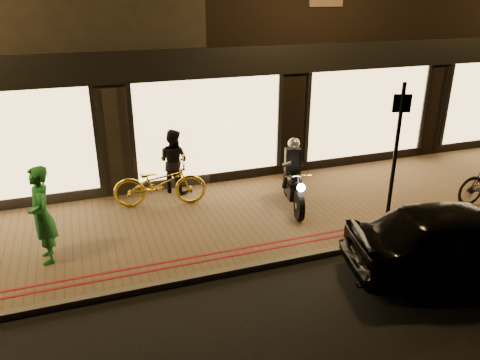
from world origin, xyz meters
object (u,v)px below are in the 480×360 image
Objects in this scene: sign_post at (396,149)px; parked_car at (463,241)px; bicycle_gold at (160,183)px; motorcycle at (293,181)px; person_green at (42,215)px.

sign_post is 0.75× the size of parked_car.
sign_post is 1.44× the size of bicycle_gold.
motorcycle is 0.64× the size of sign_post.
sign_post is at bearing -32.19° from motorcycle.
sign_post is at bearing 17.68° from parked_car.
parked_car is at bearing -124.44° from bicycle_gold.
bicycle_gold is at bearing 57.66° from parked_car.
sign_post is 1.66× the size of person_green.
motorcycle is at bearing 133.69° from sign_post.
bicycle_gold is 2.92m from person_green.
sign_post reaches higher than person_green.
motorcycle is 0.48× the size of parked_car.
motorcycle is 3.02m from bicycle_gold.
person_green is (-5.21, -0.61, 0.29)m from motorcycle.
motorcycle is 2.36m from sign_post.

